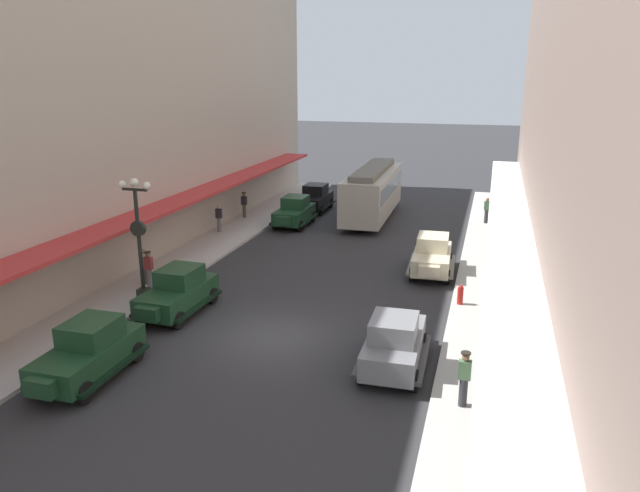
{
  "coord_description": "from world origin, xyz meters",
  "views": [
    {
      "loc": [
        7.23,
        -18.69,
        9.27
      ],
      "look_at": [
        0.0,
        6.0,
        1.8
      ],
      "focal_mm": 33.32,
      "sensor_mm": 36.0,
      "label": 1
    }
  ],
  "objects_px": {
    "parked_car_3": "(294,211)",
    "pedestrian_0": "(145,266)",
    "parked_car_2": "(88,350)",
    "streetcar": "(373,190)",
    "lamp_post_with_clock": "(139,235)",
    "pedestrian_3": "(464,378)",
    "pedestrian_2": "(244,205)",
    "parked_car_0": "(394,341)",
    "pedestrian_4": "(219,218)",
    "parked_car_4": "(315,198)",
    "parked_car_1": "(178,290)",
    "pedestrian_5": "(487,210)",
    "parked_car_5": "(432,254)",
    "pedestrian_1": "(149,269)",
    "fire_hydrant": "(460,295)"
  },
  "relations": [
    {
      "from": "pedestrian_2",
      "to": "parked_car_3",
      "type": "bearing_deg",
      "value": -8.61
    },
    {
      "from": "parked_car_2",
      "to": "parked_car_4",
      "type": "bearing_deg",
      "value": 90.23
    },
    {
      "from": "parked_car_3",
      "to": "lamp_post_with_clock",
      "type": "height_order",
      "value": "lamp_post_with_clock"
    },
    {
      "from": "parked_car_3",
      "to": "streetcar",
      "type": "relative_size",
      "value": 0.44
    },
    {
      "from": "pedestrian_0",
      "to": "pedestrian_3",
      "type": "bearing_deg",
      "value": -24.35
    },
    {
      "from": "parked_car_1",
      "to": "parked_car_3",
      "type": "xyz_separation_m",
      "value": [
        -0.13,
        14.95,
        0.0
      ]
    },
    {
      "from": "parked_car_3",
      "to": "pedestrian_3",
      "type": "distance_m",
      "value": 22.39
    },
    {
      "from": "parked_car_1",
      "to": "pedestrian_4",
      "type": "bearing_deg",
      "value": 107.95
    },
    {
      "from": "parked_car_2",
      "to": "fire_hydrant",
      "type": "bearing_deg",
      "value": 40.55
    },
    {
      "from": "fire_hydrant",
      "to": "parked_car_5",
      "type": "bearing_deg",
      "value": 111.32
    },
    {
      "from": "parked_car_5",
      "to": "pedestrian_3",
      "type": "relative_size",
      "value": 2.58
    },
    {
      "from": "streetcar",
      "to": "fire_hydrant",
      "type": "distance_m",
      "value": 15.91
    },
    {
      "from": "parked_car_1",
      "to": "parked_car_2",
      "type": "distance_m",
      "value": 5.55
    },
    {
      "from": "parked_car_2",
      "to": "pedestrian_1",
      "type": "height_order",
      "value": "parked_car_2"
    },
    {
      "from": "parked_car_0",
      "to": "lamp_post_with_clock",
      "type": "xyz_separation_m",
      "value": [
        -10.99,
        2.7,
        2.04
      ]
    },
    {
      "from": "parked_car_3",
      "to": "pedestrian_0",
      "type": "bearing_deg",
      "value": -102.37
    },
    {
      "from": "pedestrian_3",
      "to": "pedestrian_0",
      "type": "bearing_deg",
      "value": 155.65
    },
    {
      "from": "streetcar",
      "to": "pedestrian_4",
      "type": "height_order",
      "value": "streetcar"
    },
    {
      "from": "parked_car_0",
      "to": "streetcar",
      "type": "relative_size",
      "value": 0.45
    },
    {
      "from": "parked_car_4",
      "to": "parked_car_5",
      "type": "relative_size",
      "value": 0.99
    },
    {
      "from": "fire_hydrant",
      "to": "pedestrian_2",
      "type": "bearing_deg",
      "value": 141.27
    },
    {
      "from": "pedestrian_1",
      "to": "lamp_post_with_clock",
      "type": "bearing_deg",
      "value": -67.55
    },
    {
      "from": "parked_car_4",
      "to": "streetcar",
      "type": "relative_size",
      "value": 0.44
    },
    {
      "from": "parked_car_2",
      "to": "streetcar",
      "type": "height_order",
      "value": "streetcar"
    },
    {
      "from": "parked_car_4",
      "to": "pedestrian_1",
      "type": "relative_size",
      "value": 2.55
    },
    {
      "from": "parked_car_3",
      "to": "pedestrian_3",
      "type": "xyz_separation_m",
      "value": [
        11.55,
        -19.18,
        0.07
      ]
    },
    {
      "from": "streetcar",
      "to": "pedestrian_4",
      "type": "bearing_deg",
      "value": -140.78
    },
    {
      "from": "parked_car_2",
      "to": "pedestrian_5",
      "type": "bearing_deg",
      "value": 64.2
    },
    {
      "from": "pedestrian_1",
      "to": "pedestrian_4",
      "type": "bearing_deg",
      "value": 97.54
    },
    {
      "from": "pedestrian_3",
      "to": "pedestrian_5",
      "type": "bearing_deg",
      "value": 89.64
    },
    {
      "from": "lamp_post_with_clock",
      "to": "pedestrian_3",
      "type": "bearing_deg",
      "value": -19.48
    },
    {
      "from": "pedestrian_0",
      "to": "pedestrian_4",
      "type": "relative_size",
      "value": 1.0
    },
    {
      "from": "parked_car_0",
      "to": "pedestrian_4",
      "type": "xyz_separation_m",
      "value": [
        -12.86,
        13.84,
        0.05
      ]
    },
    {
      "from": "pedestrian_4",
      "to": "parked_car_2",
      "type": "bearing_deg",
      "value": -77.7
    },
    {
      "from": "parked_car_3",
      "to": "pedestrian_4",
      "type": "relative_size",
      "value": 2.61
    },
    {
      "from": "streetcar",
      "to": "pedestrian_2",
      "type": "height_order",
      "value": "streetcar"
    },
    {
      "from": "parked_car_2",
      "to": "parked_car_3",
      "type": "height_order",
      "value": "same"
    },
    {
      "from": "lamp_post_with_clock",
      "to": "pedestrian_3",
      "type": "xyz_separation_m",
      "value": [
        13.31,
        -4.71,
        -1.97
      ]
    },
    {
      "from": "parked_car_2",
      "to": "pedestrian_2",
      "type": "relative_size",
      "value": 2.56
    },
    {
      "from": "pedestrian_0",
      "to": "pedestrian_4",
      "type": "distance_m",
      "value": 9.4
    },
    {
      "from": "pedestrian_2",
      "to": "fire_hydrant",
      "type": "bearing_deg",
      "value": -38.73
    },
    {
      "from": "parked_car_0",
      "to": "parked_car_3",
      "type": "xyz_separation_m",
      "value": [
        -9.23,
        17.17,
        0.0
      ]
    },
    {
      "from": "parked_car_4",
      "to": "parked_car_2",
      "type": "bearing_deg",
      "value": -89.77
    },
    {
      "from": "pedestrian_1",
      "to": "pedestrian_3",
      "type": "relative_size",
      "value": 1.0
    },
    {
      "from": "pedestrian_2",
      "to": "pedestrian_0",
      "type": "bearing_deg",
      "value": -86.12
    },
    {
      "from": "parked_car_0",
      "to": "lamp_post_with_clock",
      "type": "relative_size",
      "value": 0.83
    },
    {
      "from": "pedestrian_2",
      "to": "parked_car_5",
      "type": "bearing_deg",
      "value": -30.39
    },
    {
      "from": "parked_car_5",
      "to": "parked_car_4",
      "type": "bearing_deg",
      "value": 129.17
    },
    {
      "from": "parked_car_1",
      "to": "pedestrian_4",
      "type": "distance_m",
      "value": 12.22
    },
    {
      "from": "parked_car_0",
      "to": "pedestrian_5",
      "type": "distance_m",
      "value": 20.76
    }
  ]
}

